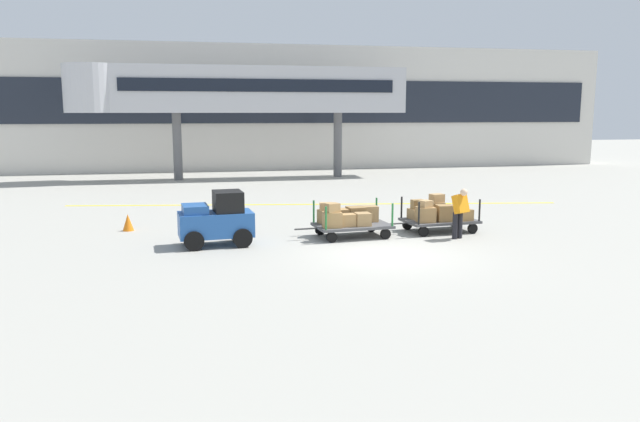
# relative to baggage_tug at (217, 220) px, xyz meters

# --- Properties ---
(ground_plane) EXTENTS (120.00, 120.00, 0.00)m
(ground_plane) POSITION_rel_baggage_tug_xyz_m (4.48, -2.08, -0.75)
(ground_plane) COLOR #9E9B91
(apron_lead_line) EXTENTS (20.31, 3.46, 0.01)m
(apron_lead_line) POSITION_rel_baggage_tug_xyz_m (4.26, 7.26, -0.75)
(apron_lead_line) COLOR yellow
(apron_lead_line) RESTS_ON ground_plane
(terminal_building) EXTENTS (47.40, 2.51, 8.18)m
(terminal_building) POSITION_rel_baggage_tug_xyz_m (4.48, 23.90, 3.34)
(terminal_building) COLOR beige
(terminal_building) RESTS_ON ground_plane
(jet_bridge) EXTENTS (19.02, 3.00, 6.38)m
(jet_bridge) POSITION_rel_baggage_tug_xyz_m (1.41, 17.91, 4.28)
(jet_bridge) COLOR #B7B7BC
(jet_bridge) RESTS_ON ground_plane
(baggage_tug) EXTENTS (2.19, 1.40, 1.58)m
(baggage_tug) POSITION_rel_baggage_tug_xyz_m (0.00, 0.00, 0.00)
(baggage_tug) COLOR #2659A5
(baggage_tug) RESTS_ON ground_plane
(baggage_cart_lead) EXTENTS (3.05, 1.61, 1.14)m
(baggage_cart_lead) POSITION_rel_baggage_tug_xyz_m (4.03, 0.42, -0.19)
(baggage_cart_lead) COLOR #4C4C4F
(baggage_cart_lead) RESTS_ON ground_plane
(baggage_cart_middle) EXTENTS (3.05, 1.61, 1.19)m
(baggage_cart_middle) POSITION_rel_baggage_tug_xyz_m (7.06, 0.63, -0.18)
(baggage_cart_middle) COLOR #4C4C4F
(baggage_cart_middle) RESTS_ON ground_plane
(baggage_handler) EXTENTS (0.52, 0.53, 1.56)m
(baggage_handler) POSITION_rel_baggage_tug_xyz_m (7.27, -0.56, 0.11)
(baggage_handler) COLOR black
(baggage_handler) RESTS_ON ground_plane
(safety_cone_near) EXTENTS (0.36, 0.36, 0.55)m
(safety_cone_near) POSITION_rel_baggage_tug_xyz_m (-2.77, 2.83, -0.48)
(safety_cone_near) COLOR orange
(safety_cone_near) RESTS_ON ground_plane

